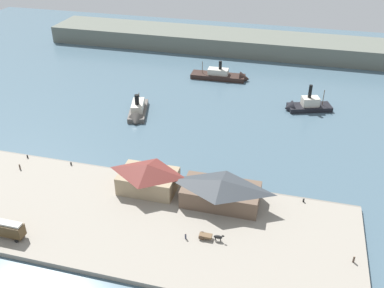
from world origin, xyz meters
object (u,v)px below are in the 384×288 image
(ferry_shed_customs_shed, at_px, (221,191))
(mooring_post_center_east, at_px, (71,164))
(ferry_shed_west_terminal, at_px, (148,177))
(pedestrian_near_east_shed, at_px, (20,167))
(mooring_post_east, at_px, (27,156))
(street_tram, at_px, (6,228))
(mooring_post_center_west, at_px, (304,200))
(ferry_approaching_west, at_px, (225,76))
(pedestrian_near_cart, at_px, (354,259))
(ferry_outer_harbor, at_px, (138,112))
(ferry_near_quay, at_px, (304,106))
(horse_cart, at_px, (210,236))
(pedestrian_by_tram, at_px, (186,236))

(ferry_shed_customs_shed, relative_size, mooring_post_center_east, 21.62)
(mooring_post_center_east, bearing_deg, ferry_shed_west_terminal, -11.18)
(pedestrian_near_east_shed, distance_m, mooring_post_east, 5.92)
(street_tram, relative_size, mooring_post_center_west, 9.04)
(ferry_approaching_west, bearing_deg, mooring_post_center_east, -111.20)
(street_tram, distance_m, mooring_post_center_east, 30.20)
(ferry_approaching_west, bearing_deg, pedestrian_near_cart, -64.20)
(ferry_shed_west_terminal, bearing_deg, ferry_outer_harbor, 114.77)
(ferry_near_quay, bearing_deg, ferry_shed_customs_shed, -106.61)
(ferry_shed_west_terminal, distance_m, horse_cart, 24.53)
(horse_cart, height_order, pedestrian_near_cart, horse_cart)
(pedestrian_near_east_shed, xyz_separation_m, ferry_outer_harbor, (19.17, 41.63, -0.46))
(ferry_shed_customs_shed, bearing_deg, street_tram, -151.00)
(street_tram, distance_m, ferry_near_quay, 106.07)
(mooring_post_center_west, bearing_deg, mooring_post_center_east, 179.79)
(mooring_post_east, relative_size, ferry_approaching_west, 0.04)
(pedestrian_by_tram, bearing_deg, pedestrian_near_east_shed, 164.14)
(horse_cart, height_order, mooring_post_center_west, horse_cart)
(pedestrian_near_cart, distance_m, mooring_post_east, 91.84)
(mooring_post_east, xyz_separation_m, mooring_post_center_west, (79.01, -0.40, 0.00))
(pedestrian_near_east_shed, relative_size, ferry_outer_harbor, 0.09)
(mooring_post_center_east, xyz_separation_m, ferry_approaching_west, (29.81, 76.87, -0.28))
(street_tram, height_order, pedestrian_near_cart, street_tram)
(mooring_post_east, bearing_deg, pedestrian_near_east_shed, -76.49)
(horse_cart, bearing_deg, pedestrian_by_tram, -167.44)
(pedestrian_near_cart, bearing_deg, ferry_approaching_west, 115.80)
(mooring_post_center_west, bearing_deg, pedestrian_by_tram, -141.20)
(mooring_post_center_east, height_order, ferry_outer_harbor, ferry_outer_harbor)
(pedestrian_near_east_shed, height_order, mooring_post_east, pedestrian_near_east_shed)
(pedestrian_near_cart, xyz_separation_m, ferry_outer_harbor, (-69.43, 54.28, -0.47))
(mooring_post_center_west, distance_m, ferry_outer_harbor, 68.80)
(pedestrian_near_cart, xyz_separation_m, mooring_post_center_west, (-10.97, 18.00, -0.34))
(pedestrian_near_east_shed, bearing_deg, pedestrian_by_tram, -15.86)
(street_tram, distance_m, pedestrian_near_east_shed, 28.06)
(mooring_post_east, bearing_deg, mooring_post_center_east, -0.65)
(pedestrian_near_east_shed, xyz_separation_m, ferry_approaching_west, (42.63, 82.45, -0.61))
(mooring_post_center_west, distance_m, mooring_post_center_east, 64.81)
(ferry_shed_west_terminal, height_order, pedestrian_by_tram, ferry_shed_west_terminal)
(pedestrian_by_tram, relative_size, pedestrian_near_cart, 0.90)
(street_tram, relative_size, ferry_outer_harbor, 0.44)
(street_tram, distance_m, pedestrian_by_tram, 40.17)
(ferry_shed_west_terminal, xyz_separation_m, pedestrian_near_east_shed, (-38.11, -0.59, -3.09))
(ferry_near_quay, bearing_deg, pedestrian_near_cart, -80.17)
(street_tram, height_order, pedestrian_near_east_shed, street_tram)
(mooring_post_center_west, height_order, ferry_near_quay, ferry_near_quay)
(ferry_shed_customs_shed, height_order, horse_cart, ferry_shed_customs_shed)
(mooring_post_east, height_order, ferry_approaching_west, ferry_approaching_west)
(ferry_shed_customs_shed, relative_size, ferry_approaching_west, 0.79)
(pedestrian_by_tram, bearing_deg, ferry_near_quay, 72.97)
(pedestrian_near_east_shed, bearing_deg, pedestrian_near_cart, -8.13)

